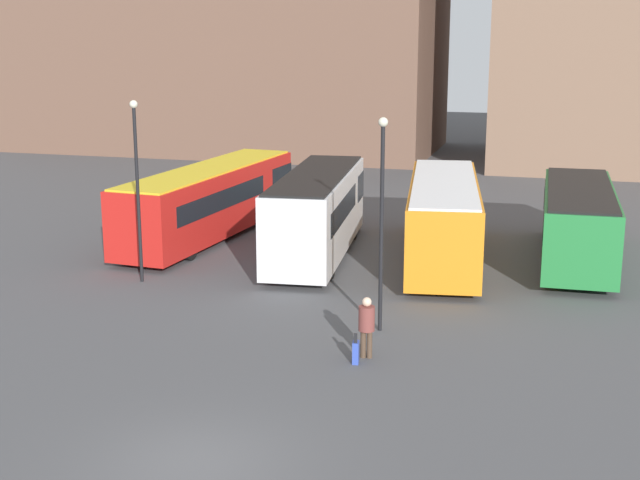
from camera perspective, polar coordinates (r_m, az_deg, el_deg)
The scene contains 9 objects.
ground_plane at distance 19.42m, azimuth -8.03°, elevation -13.97°, with size 160.00×160.00×0.00m, color #4C4C4F.
bus_0 at distance 38.75m, azimuth -7.03°, elevation 2.62°, with size 3.60×12.46×3.04m.
bus_1 at distance 35.17m, azimuth -0.19°, elevation 1.86°, with size 3.49×10.23×3.34m.
bus_2 at distance 34.96m, azimuth 7.90°, elevation 1.48°, with size 4.16×11.43×3.13m.
bus_3 at distance 35.75m, azimuth 16.18°, elevation 1.15°, with size 2.87×9.94×2.92m.
traveler at distance 24.51m, azimuth 3.00°, elevation -5.27°, with size 0.51×0.51×1.74m.
suitcase at distance 24.35m, azimuth 2.30°, elevation -7.18°, with size 0.22×0.34×0.90m.
lamp_post_0 at distance 26.04m, azimuth 3.97°, elevation 1.96°, with size 0.28×0.28×6.40m.
lamp_post_1 at distance 31.81m, azimuth -11.62°, elevation 3.89°, with size 0.28×0.28×6.46m.
Camera 1 is at (7.16, -15.69, 8.93)m, focal length 50.00 mm.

